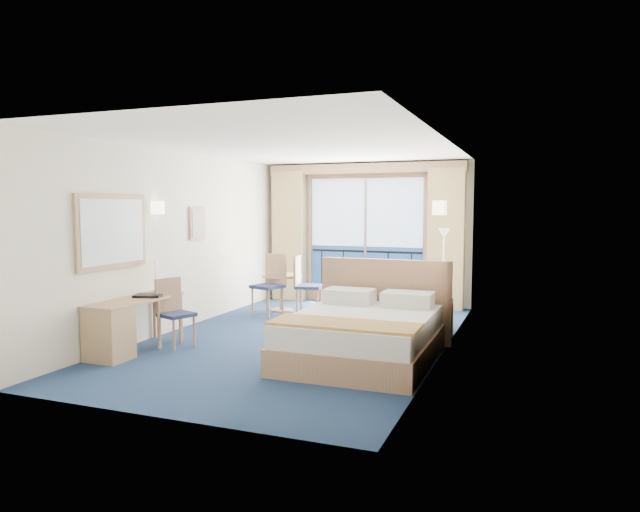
{
  "coord_description": "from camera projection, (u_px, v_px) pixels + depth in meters",
  "views": [
    {
      "loc": [
        3.09,
        -7.33,
        1.87
      ],
      "look_at": [
        0.21,
        0.2,
        1.16
      ],
      "focal_mm": 32.0,
      "sensor_mm": 36.0,
      "label": 1
    }
  ],
  "objects": [
    {
      "name": "curtain_left",
      "position": [
        289.0,
        236.0,
        11.38
      ],
      "size": [
        0.65,
        0.22,
        2.55
      ],
      "primitive_type": "cube",
      "color": "tan",
      "rests_on": "room_walls"
    },
    {
      "name": "floor",
      "position": [
        301.0,
        338.0,
        8.08
      ],
      "size": [
        6.5,
        6.5,
        0.0
      ],
      "primitive_type": "plane",
      "color": "navy",
      "rests_on": "ground"
    },
    {
      "name": "mirror",
      "position": [
        112.0,
        231.0,
        7.25
      ],
      "size": [
        0.05,
        1.25,
        0.95
      ],
      "color": "tan",
      "rests_on": "room_walls"
    },
    {
      "name": "pelmet",
      "position": [
        364.0,
        168.0,
        10.74
      ],
      "size": [
        3.8,
        0.25,
        0.18
      ],
      "primitive_type": "cube",
      "color": "tan",
      "rests_on": "room_walls"
    },
    {
      "name": "round_table",
      "position": [
        282.0,
        283.0,
        10.17
      ],
      "size": [
        0.73,
        0.73,
        0.65
      ],
      "color": "tan",
      "rests_on": "ground"
    },
    {
      "name": "table_chair_b",
      "position": [
        271.0,
        281.0,
        9.78
      ],
      "size": [
        0.56,
        0.57,
        1.05
      ],
      "rotation": [
        0.0,
        0.0,
        -0.28
      ],
      "color": "#202A4B",
      "rests_on": "ground"
    },
    {
      "name": "armchair",
      "position": [
        412.0,
        300.0,
        9.17
      ],
      "size": [
        1.09,
        1.1,
        0.72
      ],
      "primitive_type": "imported",
      "rotation": [
        0.0,
        0.0,
        3.81
      ],
      "color": "#4B505B",
      "rests_on": "ground"
    },
    {
      "name": "floor_lamp",
      "position": [
        444.0,
        250.0,
        9.59
      ],
      "size": [
        0.21,
        0.21,
        1.5
      ],
      "color": "silver",
      "rests_on": "ground"
    },
    {
      "name": "nightstand",
      "position": [
        436.0,
        317.0,
        8.2
      ],
      "size": [
        0.43,
        0.41,
        0.56
      ],
      "primitive_type": "cube",
      "color": "#9F7C54",
      "rests_on": "ground"
    },
    {
      "name": "room_walls",
      "position": [
        301.0,
        213.0,
        7.92
      ],
      "size": [
        4.04,
        6.54,
        2.72
      ],
      "color": "silver",
      "rests_on": "ground"
    },
    {
      "name": "table_chair_a",
      "position": [
        304.0,
        282.0,
        9.86
      ],
      "size": [
        0.52,
        0.51,
        1.01
      ],
      "rotation": [
        0.0,
        0.0,
        1.76
      ],
      "color": "#202A4B",
      "rests_on": "ground"
    },
    {
      "name": "sconce_right",
      "position": [
        440.0,
        208.0,
        7.09
      ],
      "size": [
        0.18,
        0.18,
        0.18
      ],
      "primitive_type": "cylinder",
      "color": "beige",
      "rests_on": "room_walls"
    },
    {
      "name": "balcony_door",
      "position": [
        365.0,
        244.0,
        10.98
      ],
      "size": [
        2.36,
        0.03,
        2.52
      ],
      "color": "navy",
      "rests_on": "room_walls"
    },
    {
      "name": "sconce_left",
      "position": [
        158.0,
        208.0,
        8.05
      ],
      "size": [
        0.18,
        0.18,
        0.18
      ],
      "primitive_type": "cylinder",
      "color": "beige",
      "rests_on": "room_walls"
    },
    {
      "name": "desk",
      "position": [
        115.0,
        328.0,
        7.01
      ],
      "size": [
        0.5,
        1.45,
        0.68
      ],
      "color": "tan",
      "rests_on": "ground"
    },
    {
      "name": "desk_chair",
      "position": [
        173.0,
        308.0,
        7.59
      ],
      "size": [
        0.51,
        0.51,
        0.91
      ],
      "rotation": [
        0.0,
        0.0,
        1.22
      ],
      "color": "#202A4B",
      "rests_on": "ground"
    },
    {
      "name": "phone",
      "position": [
        435.0,
        295.0,
        8.23
      ],
      "size": [
        0.17,
        0.13,
        0.07
      ],
      "primitive_type": "cube",
      "rotation": [
        0.0,
        0.0,
        0.04
      ],
      "color": "white",
      "rests_on": "nightstand"
    },
    {
      "name": "bed",
      "position": [
        364.0,
        334.0,
        6.95
      ],
      "size": [
        1.82,
        2.17,
        1.15
      ],
      "color": "tan",
      "rests_on": "ground"
    },
    {
      "name": "curtain_right",
      "position": [
        446.0,
        239.0,
        10.27
      ],
      "size": [
        0.65,
        0.22,
        2.55
      ],
      "primitive_type": "cube",
      "color": "tan",
      "rests_on": "room_walls"
    },
    {
      "name": "folder",
      "position": [
        148.0,
        295.0,
        7.51
      ],
      "size": [
        0.41,
        0.36,
        0.03
      ],
      "primitive_type": "cube",
      "rotation": [
        0.0,
        0.0,
        0.34
      ],
      "color": "black",
      "rests_on": "desk"
    },
    {
      "name": "wall_print",
      "position": [
        198.0,
        223.0,
        9.06
      ],
      "size": [
        0.04,
        0.42,
        0.52
      ],
      "color": "tan",
      "rests_on": "room_walls"
    },
    {
      "name": "desk_lamp",
      "position": [
        155.0,
        269.0,
        7.87
      ],
      "size": [
        0.12,
        0.12,
        0.43
      ],
      "color": "silver",
      "rests_on": "desk"
    }
  ]
}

